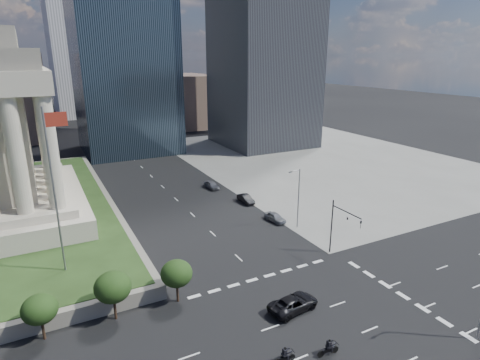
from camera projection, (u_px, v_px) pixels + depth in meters
ground at (121, 147)px, 124.06m from camera, size 500.00×500.00×0.00m
sidewalk_ne at (320, 159)px, 110.40m from camera, size 68.00×90.00×0.03m
flagpole at (55, 183)px, 46.15m from camera, size 2.52×0.24×20.00m
midrise_glass at (122, 45)px, 111.79m from camera, size 26.00×26.00×60.00m
building_filler_ne at (184, 100)px, 160.59m from camera, size 20.00×30.00×20.00m
building_filler_nw at (5, 97)px, 132.12m from camera, size 24.00×30.00×28.00m
traffic_signal_ne at (341, 223)px, 54.87m from camera, size 0.30×5.74×8.00m
street_lamp_north at (298, 195)px, 64.69m from camera, size 2.13×0.22×10.00m
pickup_truck at (293, 303)px, 44.51m from camera, size 6.35×3.60×1.67m
parked_sedan_near at (275, 217)px, 68.46m from camera, size 4.60×2.28×1.51m
parked_sedan_mid at (246, 199)px, 77.20m from camera, size 4.66×1.68×1.53m
parked_sedan_far at (212, 185)px, 85.46m from camera, size 4.73×2.14×1.58m
motorcycle_lead at (328, 347)px, 37.78m from camera, size 2.38×0.81×1.74m
motorcycle_trail at (284, 355)px, 36.78m from camera, size 2.36×0.79×1.73m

